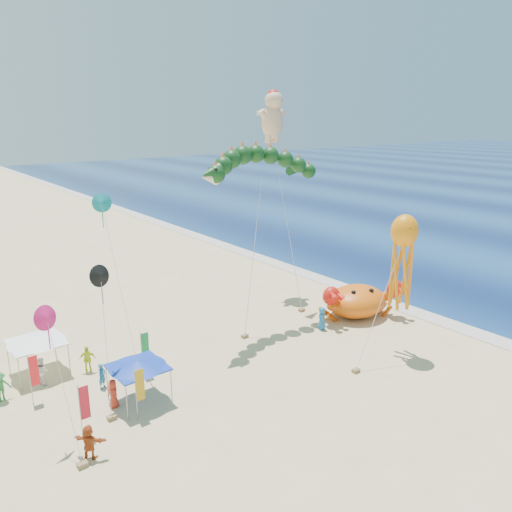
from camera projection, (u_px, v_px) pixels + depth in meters
The scene contains 11 objects.
ground at pixel (292, 338), 38.50m from camera, with size 320.00×320.00×0.00m, color #D1B784.
foam_strip at pixel (390, 303), 45.62m from camera, with size 320.00×320.00×0.00m, color silver.
crab_inflatable at pixel (358, 300), 42.43m from camera, with size 7.40×6.20×3.24m.
dragon_kite at pixel (260, 169), 37.87m from camera, with size 12.25×4.54×14.00m.
cherub_kite at pixel (273, 116), 45.18m from camera, with size 3.18×7.52×18.80m.
octopus_kite at pixel (402, 254), 34.56m from camera, with size 6.02×1.80×10.10m.
canopy_blue at pixel (138, 364), 29.40m from camera, with size 3.36×3.36×2.71m.
canopy_white at pixel (36, 339), 32.64m from camera, with size 3.63×3.63×2.71m.
feather_flags at pixel (102, 376), 28.90m from camera, with size 7.15×5.38×3.20m.
beachgoers at pixel (107, 379), 30.71m from camera, with size 23.80×10.27×1.87m.
small_kites at pixel (90, 275), 28.85m from camera, with size 7.69×11.38×11.59m.
Camera 1 is at (-23.99, -26.06, 16.60)m, focal length 35.00 mm.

